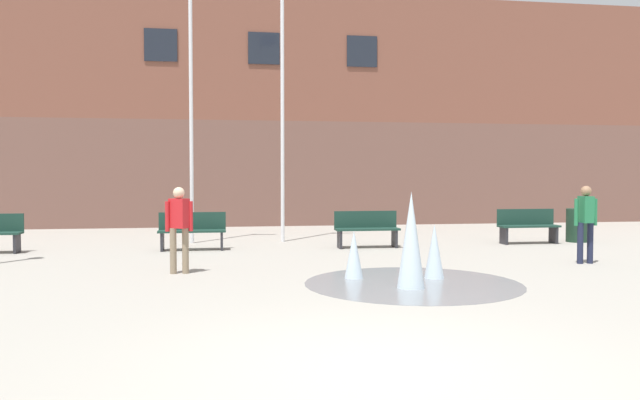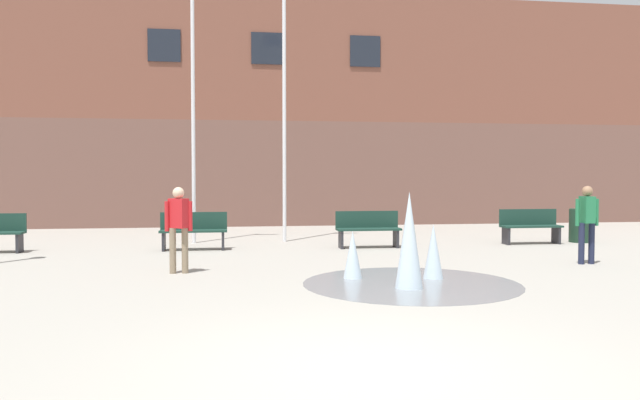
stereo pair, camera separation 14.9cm
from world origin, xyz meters
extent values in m
plane|color=#9E998E|center=(0.00, 0.00, 0.00)|extent=(100.00, 100.00, 0.00)
cube|color=brown|center=(0.00, 19.35, 1.86)|extent=(36.00, 6.00, 3.72)
cube|color=brown|center=(0.00, 19.35, 6.00)|extent=(36.00, 6.00, 4.55)
cube|color=#1E232D|center=(-3.50, 16.33, 6.23)|extent=(1.10, 0.06, 1.10)
cube|color=#1E232D|center=(0.00, 16.33, 6.23)|extent=(1.10, 0.06, 1.10)
cube|color=#1E232D|center=(3.50, 16.33, 6.23)|extent=(1.10, 0.06, 1.10)
cylinder|color=gray|center=(1.65, 4.35, 0.00)|extent=(3.62, 3.62, 0.01)
cone|color=silver|center=(2.18, 4.81, 0.48)|extent=(0.35, 0.35, 0.96)
cone|color=silver|center=(1.49, 3.96, 0.77)|extent=(0.45, 0.45, 1.55)
cone|color=silver|center=(0.79, 5.03, 0.42)|extent=(0.33, 0.33, 0.84)
cube|color=#28282D|center=(-6.19, 9.72, 0.22)|extent=(0.06, 0.40, 0.44)
cube|color=#28282D|center=(-2.90, 9.59, 0.22)|extent=(0.06, 0.40, 0.44)
cube|color=#28282D|center=(-1.50, 9.59, 0.22)|extent=(0.06, 0.40, 0.44)
cube|color=#19382D|center=(-2.20, 9.59, 0.47)|extent=(1.60, 0.44, 0.05)
cube|color=#19382D|center=(-2.20, 9.79, 0.70)|extent=(1.60, 0.04, 0.42)
cube|color=#28282D|center=(1.38, 9.45, 0.22)|extent=(0.06, 0.40, 0.44)
cube|color=#28282D|center=(2.78, 9.45, 0.22)|extent=(0.06, 0.40, 0.44)
cube|color=#19382D|center=(2.08, 9.45, 0.47)|extent=(1.60, 0.44, 0.05)
cube|color=#19382D|center=(2.08, 9.65, 0.70)|extent=(1.60, 0.04, 0.42)
cube|color=#28282D|center=(5.80, 9.68, 0.22)|extent=(0.06, 0.40, 0.44)
cube|color=#28282D|center=(7.20, 9.68, 0.22)|extent=(0.06, 0.40, 0.44)
cube|color=#19382D|center=(6.50, 9.68, 0.47)|extent=(1.60, 0.44, 0.05)
cube|color=#19382D|center=(6.50, 9.88, 0.70)|extent=(1.60, 0.04, 0.42)
cylinder|color=#1E233D|center=(5.73, 6.07, 0.42)|extent=(0.12, 0.12, 0.84)
cylinder|color=#1E233D|center=(5.95, 6.07, 0.42)|extent=(0.12, 0.12, 0.84)
cube|color=#237547|center=(5.84, 6.07, 1.11)|extent=(0.23, 0.36, 0.54)
sphere|color=#997051|center=(5.84, 6.07, 1.48)|extent=(0.21, 0.21, 0.21)
cylinder|color=#237547|center=(5.63, 6.07, 1.05)|extent=(0.08, 0.08, 0.55)
cylinder|color=#237547|center=(6.05, 6.07, 1.05)|extent=(0.08, 0.08, 0.55)
cylinder|color=#89755B|center=(-2.38, 6.04, 0.42)|extent=(0.12, 0.12, 0.84)
cylinder|color=#89755B|center=(-2.16, 6.04, 0.42)|extent=(0.12, 0.12, 0.84)
cube|color=red|center=(-2.27, 6.04, 1.11)|extent=(0.39, 0.36, 0.54)
sphere|color=beige|center=(-2.27, 6.04, 1.48)|extent=(0.21, 0.21, 0.21)
cylinder|color=red|center=(-2.48, 6.04, 1.05)|extent=(0.08, 0.08, 0.55)
cylinder|color=red|center=(-2.06, 6.04, 1.05)|extent=(0.08, 0.08, 0.55)
cylinder|color=silver|center=(-2.27, 11.25, 3.98)|extent=(0.10, 0.10, 7.96)
cylinder|color=silver|center=(0.15, 11.25, 4.10)|extent=(0.10, 0.10, 8.21)
cylinder|color=#193323|center=(8.02, 9.93, 0.45)|extent=(0.56, 0.56, 0.90)
camera|label=1|loc=(-1.50, -5.61, 1.81)|focal=35.00mm
camera|label=2|loc=(-1.35, -5.63, 1.81)|focal=35.00mm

